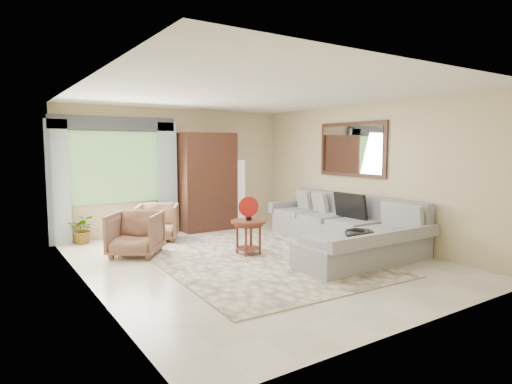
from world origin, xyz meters
TOP-DOWN VIEW (x-y plane):
  - ground at (0.00, 0.00)m, footprint 6.00×6.00m
  - area_rug at (0.06, 0.01)m, footprint 3.16×4.11m
  - sectional_sofa at (1.78, -0.18)m, footprint 2.30×3.46m
  - tv_screen at (2.05, -0.05)m, footprint 0.14×0.74m
  - garden_hose at (1.00, -1.27)m, footprint 0.43×0.43m
  - coffee_table at (0.10, 0.35)m, footprint 0.59×0.59m
  - red_disc at (0.10, 0.35)m, footprint 0.33×0.13m
  - armchair_left at (-1.48, 1.34)m, footprint 1.11×1.11m
  - armchair_right at (-0.77, 2.25)m, footprint 1.03×1.04m
  - potted_plant at (-2.03, 2.77)m, footprint 0.60×0.56m
  - armoire at (0.55, 2.72)m, footprint 1.20×0.55m
  - floor_lamp at (1.35, 2.78)m, footprint 0.24×0.24m
  - window at (-1.35, 2.97)m, footprint 1.80×0.04m
  - curtain_left at (-2.40, 2.88)m, footprint 0.40×0.08m
  - curtain_right at (-0.30, 2.88)m, footprint 0.40×0.08m
  - valance at (-1.35, 2.90)m, footprint 2.40×0.12m
  - wall_mirror at (2.46, 0.35)m, footprint 0.05×1.70m

SIDE VIEW (x-z plane):
  - ground at x=0.00m, z-range 0.00..0.00m
  - area_rug at x=0.06m, z-range 0.00..0.02m
  - potted_plant at x=-2.03m, z-range 0.00..0.54m
  - sectional_sofa at x=1.78m, z-range -0.17..0.73m
  - coffee_table at x=0.10m, z-range 0.01..0.60m
  - armchair_right at x=-0.77m, z-range 0.00..0.71m
  - armchair_left at x=-1.48m, z-range 0.00..0.73m
  - garden_hose at x=1.00m, z-range 0.50..0.59m
  - tv_screen at x=2.05m, z-range 0.48..0.96m
  - floor_lamp at x=1.35m, z-range 0.00..1.50m
  - red_disc at x=0.10m, z-range 0.65..0.99m
  - armoire at x=0.55m, z-range 0.00..2.10m
  - curtain_left at x=-2.40m, z-range 0.00..2.30m
  - curtain_right at x=-0.30m, z-range 0.00..2.30m
  - window at x=-1.35m, z-range 0.70..2.10m
  - wall_mirror at x=2.46m, z-range 1.22..2.27m
  - valance at x=-1.35m, z-range 2.12..2.38m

